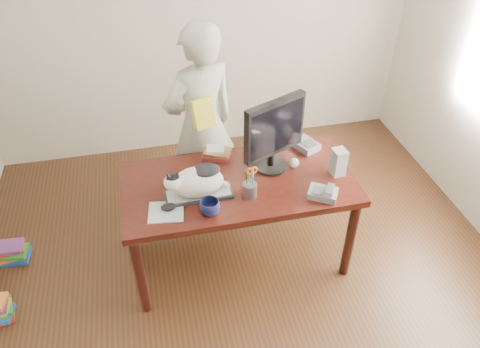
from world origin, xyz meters
The scene contains 17 objects.
room centered at (0.00, 0.00, 1.35)m, with size 4.50×4.50×4.50m.
desk centered at (0.00, 0.68, 0.60)m, with size 1.60×0.80×0.75m.
keyboard centered at (-0.29, 0.51, 0.76)m, with size 0.45×0.18×0.03m.
cat centered at (-0.30, 0.50, 0.88)m, with size 0.43×0.23×0.25m.
monitor centered at (0.27, 0.69, 1.06)m, with size 0.46×0.31×0.54m.
pen_cup centered at (0.04, 0.43, 0.82)m, with size 0.11×0.11×0.24m.
mousepad centered at (-0.52, 0.39, 0.75)m, with size 0.25×0.23×0.01m.
mouse centered at (-0.50, 0.41, 0.77)m, with size 0.11×0.08×0.04m.
coffee_mug centered at (-0.25, 0.32, 0.80)m, with size 0.13×0.13×0.10m, color #0D1136.
phone centered at (0.51, 0.32, 0.78)m, with size 0.23×0.21×0.09m.
speaker centered at (0.69, 0.53, 0.85)m, with size 0.10×0.11×0.20m.
baseball centered at (0.42, 0.67, 0.79)m, with size 0.07×0.07×0.07m.
book_stack centered at (-0.09, 0.91, 0.78)m, with size 0.23×0.20×0.07m.
calculator centered at (0.58, 0.88, 0.78)m, with size 0.21×0.23×0.06m.
person centered at (-0.16, 1.22, 0.83)m, with size 0.61×0.40×1.67m, color beige.
held_book centered at (-0.16, 1.05, 1.05)m, with size 0.18×0.15×0.22m.
book_pile_b centered at (-1.72, 0.95, 0.07)m, with size 0.26×0.20×0.15m.
Camera 1 is at (-0.54, -1.84, 2.77)m, focal length 35.00 mm.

